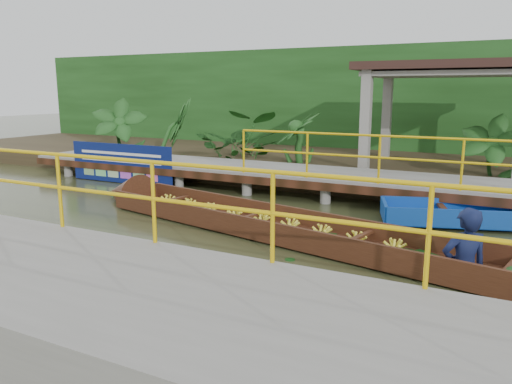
% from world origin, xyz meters
% --- Properties ---
extents(ground, '(80.00, 80.00, 0.00)m').
position_xyz_m(ground, '(0.00, 0.00, 0.00)').
color(ground, '#2D361B').
rests_on(ground, ground).
extents(land_strip, '(30.00, 8.00, 0.45)m').
position_xyz_m(land_strip, '(0.00, 7.50, 0.23)').
color(land_strip, '#302618').
rests_on(land_strip, ground).
extents(far_dock, '(16.00, 2.06, 1.66)m').
position_xyz_m(far_dock, '(0.02, 3.43, 0.48)').
color(far_dock, gray).
rests_on(far_dock, ground).
extents(near_dock, '(18.00, 2.40, 1.73)m').
position_xyz_m(near_dock, '(1.00, -4.20, 0.30)').
color(near_dock, gray).
rests_on(near_dock, ground).
extents(pavilion, '(4.40, 3.00, 3.00)m').
position_xyz_m(pavilion, '(3.00, 6.30, 2.82)').
color(pavilion, gray).
rests_on(pavilion, ground).
extents(foliage_backdrop, '(30.00, 0.80, 4.00)m').
position_xyz_m(foliage_backdrop, '(0.00, 10.00, 2.00)').
color(foliage_backdrop, '#194014').
rests_on(foliage_backdrop, ground).
extents(vendor_boat, '(10.69, 3.24, 2.22)m').
position_xyz_m(vendor_boat, '(1.80, -0.24, 0.23)').
color(vendor_boat, '#371B0F').
rests_on(vendor_boat, ground).
extents(blue_banner, '(3.41, 0.04, 1.06)m').
position_xyz_m(blue_banner, '(-4.75, 2.48, 0.56)').
color(blue_banner, navy).
rests_on(blue_banner, ground).
extents(tropical_plants, '(14.30, 1.30, 1.63)m').
position_xyz_m(tropical_plants, '(-1.06, 5.30, 1.26)').
color(tropical_plants, '#194014').
rests_on(tropical_plants, ground).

